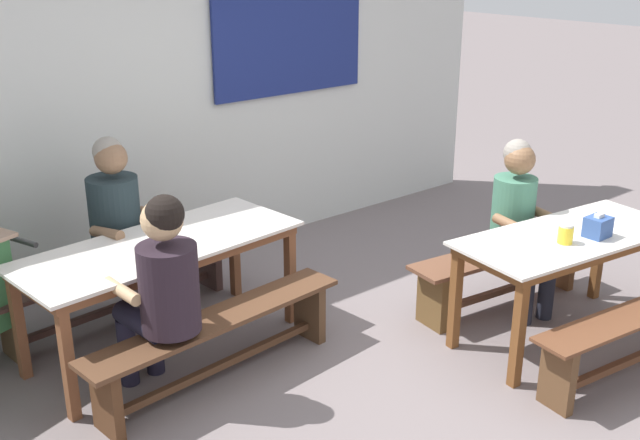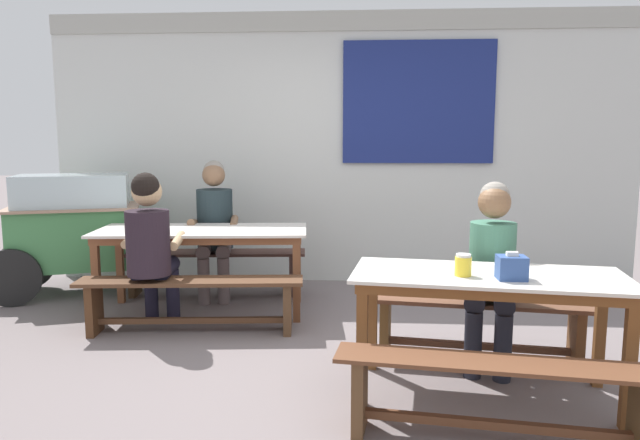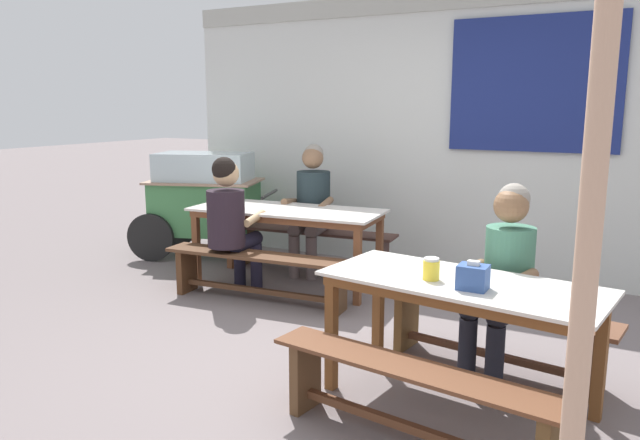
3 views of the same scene
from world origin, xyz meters
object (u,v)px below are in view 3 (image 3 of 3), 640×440
Objects in this scene: person_center_facing at (312,201)px; dining_table_far at (287,216)px; person_right_near_table at (504,270)px; bench_far_front at (258,269)px; wooden_support_post at (585,287)px; tissue_box at (473,277)px; bench_far_back at (312,243)px; person_left_back_turned at (230,217)px; condiment_jar at (431,269)px; dining_table_near at (461,294)px; food_cart at (203,196)px; bench_near_front at (412,396)px; bench_near_back at (494,327)px.

dining_table_far is at bearing -87.86° from person_center_facing.
person_right_near_table is at bearing -25.54° from dining_table_far.
bench_far_front is 3.43m from wooden_support_post.
dining_table_far is 0.67m from bench_far_front.
wooden_support_post is (0.60, -0.82, 0.25)m from tissue_box.
bench_far_front is 1.35× the size of person_center_facing.
wooden_support_post is (2.84, -3.05, 0.76)m from bench_far_back.
person_left_back_turned is at bearing 167.79° from person_right_near_table.
dining_table_far is 0.59m from person_left_back_turned.
wooden_support_post is at bearing -45.96° from condiment_jar.
person_right_near_table reaches higher than dining_table_near.
person_center_facing reaches higher than person_left_back_turned.
person_center_facing reaches higher than food_cart.
food_cart is at bearing 147.60° from condiment_jar.
person_left_back_turned is (-2.28, 1.58, 0.44)m from bench_near_front.
bench_far_back is 2.98m from condiment_jar.
bench_near_back is 1.17× the size of person_center_facing.
wooden_support_post is at bearing -53.63° from dining_table_near.
food_cart is at bearing 144.41° from wooden_support_post.
food_cart is at bearing 157.21° from bench_near_back.
condiment_jar is (1.88, -1.05, 0.50)m from bench_far_front.
dining_table_near is 4.07m from food_cart.
bench_near_front is at bearing -52.18° from bench_far_back.
dining_table_far is 1.51× the size of person_right_near_table.
bench_near_back is 0.86m from tissue_box.
person_left_back_turned reaches higher than food_cart.
dining_table_near is at bearing 22.46° from condiment_jar.
tissue_box reaches higher than bench_far_back.
wooden_support_post is at bearing -35.20° from bench_far_front.
wooden_support_post is (4.21, -3.01, 0.38)m from food_cart.
bench_near_back is 9.87× the size of tissue_box.
wooden_support_post reaches higher than bench_far_front.
wooden_support_post is at bearing -46.91° from person_center_facing.
dining_table_near is 0.22m from condiment_jar.
tissue_box is (0.02, -0.69, 0.51)m from bench_near_back.
food_cart is at bearing 142.65° from bench_near_front.
person_right_near_table is 0.94× the size of person_center_facing.
person_left_back_turned reaches higher than bench_far_back.
tissue_box reaches higher than dining_table_far.
bench_far_back is 3.37m from bench_near_front.
person_center_facing reaches higher than tissue_box.
condiment_jar is at bearing 165.11° from tissue_box.
condiment_jar is (-0.29, -0.55, 0.10)m from person_right_near_table.
dining_table_far is 2.41m from bench_near_back.
bench_far_back is 0.85× the size of wooden_support_post.
dining_table_near is at bearing -23.43° from person_left_back_turned.
wooden_support_post is at bearing -67.50° from bench_near_back.
food_cart reaches higher than bench_far_front.
bench_far_front and bench_near_back have the same top height.
bench_near_front is 3.34m from person_center_facing.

